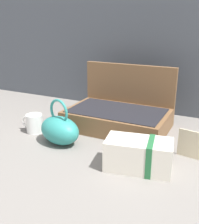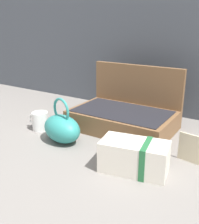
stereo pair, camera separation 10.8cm
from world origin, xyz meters
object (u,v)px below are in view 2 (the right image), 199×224
object	(u,v)px
open_suitcase	(125,114)
cream_toiletry_bag	(135,157)
teal_pouch_handbag	(62,128)
coffee_mug	(40,121)
info_card_left	(192,149)

from	to	relation	value
open_suitcase	cream_toiletry_bag	distance (m)	0.41
teal_pouch_handbag	coffee_mug	world-z (taller)	teal_pouch_handbag
cream_toiletry_bag	coffee_mug	bearing A→B (deg)	169.54
open_suitcase	cream_toiletry_bag	size ratio (longest dim) A/B	1.92
open_suitcase	teal_pouch_handbag	distance (m)	0.33
teal_pouch_handbag	cream_toiletry_bag	bearing A→B (deg)	-8.35
teal_pouch_handbag	coffee_mug	size ratio (longest dim) A/B	1.98
coffee_mug	open_suitcase	bearing A→B (deg)	36.26
open_suitcase	coffee_mug	bearing A→B (deg)	-143.74
teal_pouch_handbag	coffee_mug	xyz separation A→B (m)	(-0.18, 0.05, -0.02)
open_suitcase	info_card_left	bearing A→B (deg)	-25.75
info_card_left	teal_pouch_handbag	bearing A→B (deg)	-158.92
info_card_left	open_suitcase	bearing A→B (deg)	163.17
open_suitcase	teal_pouch_handbag	size ratio (longest dim) A/B	2.18
teal_pouch_handbag	info_card_left	bearing A→B (deg)	12.16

